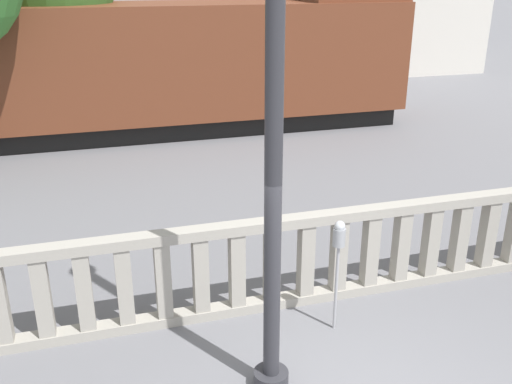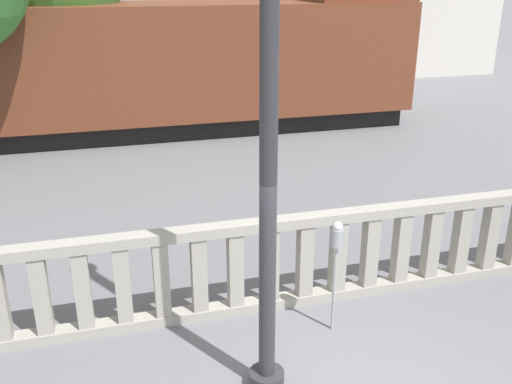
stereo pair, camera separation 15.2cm
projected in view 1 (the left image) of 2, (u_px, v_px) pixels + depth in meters
The scene contains 4 objects.
balustrade at pixel (289, 262), 7.97m from camera, with size 13.54×0.24×1.36m.
lamppost at pixel (275, 78), 5.30m from camera, with size 0.40×0.40×6.65m.
parking_meter at pixel (339, 244), 7.21m from camera, with size 0.16×0.16×1.58m.
train_near at pixel (75, 70), 15.64m from camera, with size 19.30×3.08×4.23m.
Camera 1 is at (-2.43, -4.12, 4.50)m, focal length 40.00 mm.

